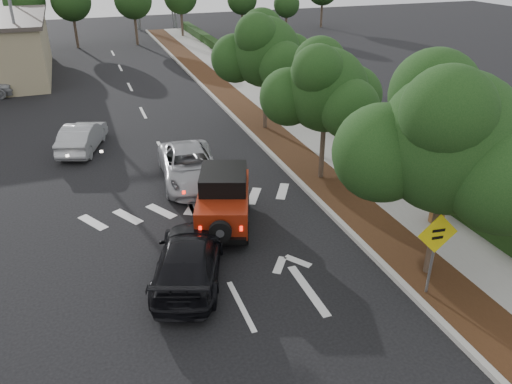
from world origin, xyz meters
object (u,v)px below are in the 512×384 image
silver_suv_ahead (190,166)px  black_suv_oncoming (189,259)px  speed_hump_sign (436,244)px  red_jeep (224,197)px

silver_suv_ahead → black_suv_oncoming: bearing=-98.3°
silver_suv_ahead → black_suv_oncoming: (-1.50, -6.43, -0.02)m
silver_suv_ahead → speed_hump_sign: bearing=-60.0°
black_suv_oncoming → red_jeep: bearing=-104.7°
red_jeep → speed_hump_sign: 7.14m
red_jeep → speed_hump_sign: (4.11, -5.79, 0.73)m
silver_suv_ahead → speed_hump_sign: speed_hump_sign is taller
silver_suv_ahead → speed_hump_sign: size_ratio=1.95×
red_jeep → black_suv_oncoming: (-1.86, -2.74, -0.33)m
red_jeep → silver_suv_ahead: bearing=115.1°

